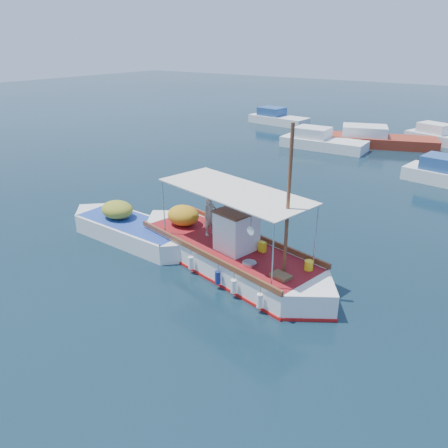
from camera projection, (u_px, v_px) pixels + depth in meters
The scene contains 7 objects.
ground at pixel (240, 266), 16.90m from camera, with size 160.00×160.00×0.00m, color black.
fishing_caique at pixel (226, 253), 16.75m from camera, with size 9.72×4.18×6.06m.
dinghy at pixel (132, 231), 19.05m from camera, with size 7.34×2.24×1.79m.
bg_boat_nw at pixel (321, 142), 34.67m from camera, with size 6.67×2.62×1.80m.
bg_boat_n at pixel (377, 140), 35.44m from camera, with size 9.08×5.54×1.80m.
bg_boat_far_w at pixel (277, 119), 44.61m from camera, with size 6.27×2.89×1.80m.
bg_boat_far_n at pixel (441, 138), 36.15m from camera, with size 6.27×3.99×1.80m.
Camera 1 is at (8.03, -12.56, 8.14)m, focal length 35.00 mm.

